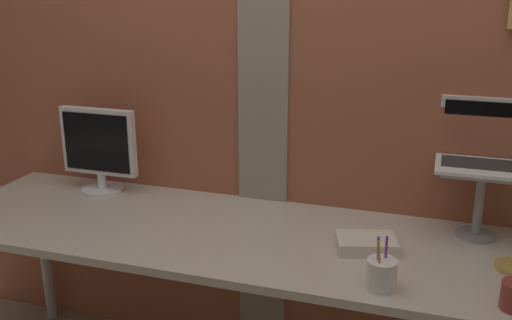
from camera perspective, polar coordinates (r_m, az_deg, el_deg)
name	(u,v)px	position (r m, az deg, el deg)	size (l,w,h in m)	color
brick_wall_back	(289,80)	(2.37, 3.22, 7.81)	(3.12, 0.16, 2.48)	#9E563D
desk	(248,249)	(2.18, -0.82, -8.60)	(2.40, 0.70, 0.74)	beige
monitor	(99,147)	(2.59, -15.03, 1.25)	(0.34, 0.18, 0.36)	white
laptop_stand	(480,192)	(2.21, 20.99, -2.90)	(0.28, 0.22, 0.25)	gray
laptop	(484,147)	(2.23, 21.33, 1.21)	(0.32, 0.27, 0.23)	white
pen_cup	(381,274)	(1.82, 12.10, -10.77)	(0.09, 0.09, 0.17)	white
paper_clutter_stack	(366,244)	(2.06, 10.68, -7.99)	(0.20, 0.14, 0.04)	silver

